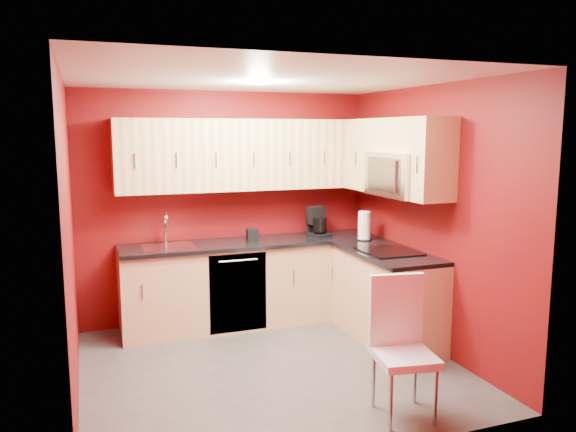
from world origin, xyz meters
TOP-DOWN VIEW (x-y plane):
  - floor at (0.00, 0.00)m, footprint 3.20×3.20m
  - ceiling at (0.00, 0.00)m, footprint 3.20×3.20m
  - wall_back at (0.00, 1.50)m, footprint 3.20×0.00m
  - wall_front at (0.00, -1.50)m, footprint 3.20×0.00m
  - wall_left at (-1.60, 0.00)m, footprint 0.00×3.00m
  - wall_right at (1.60, 0.00)m, footprint 0.00×3.00m
  - base_cabinets_back at (0.20, 1.20)m, footprint 2.80×0.60m
  - base_cabinets_right at (1.30, 0.25)m, footprint 0.60×1.30m
  - countertop_back at (0.20, 1.19)m, footprint 2.80×0.63m
  - countertop_right at (1.29, 0.23)m, footprint 0.63×1.27m
  - upper_cabinets_back at (0.20, 1.32)m, footprint 2.80×0.35m
  - upper_cabinets_right at (1.42, 0.44)m, footprint 0.35×1.55m
  - microwave at (1.39, 0.20)m, footprint 0.42×0.76m
  - cooktop at (1.28, 0.20)m, footprint 0.50×0.55m
  - sink at (-0.70, 1.20)m, footprint 0.52×0.42m
  - dishwasher_front at (-0.05, 0.91)m, footprint 0.60×0.02m
  - downlight at (0.00, 0.30)m, footprint 0.20×0.20m
  - coffee_maker at (0.98, 1.21)m, footprint 0.26×0.31m
  - napkin_holder at (0.20, 1.21)m, footprint 0.13×0.13m
  - paper_towel at (1.34, 0.83)m, footprint 0.19×0.19m
  - dining_chair at (0.64, -1.15)m, footprint 0.48×0.49m

SIDE VIEW (x-z plane):
  - floor at x=0.00m, z-range 0.00..0.00m
  - base_cabinets_back at x=0.20m, z-range 0.00..0.87m
  - base_cabinets_right at x=1.30m, z-range 0.00..0.87m
  - dishwasher_front at x=-0.05m, z-range 0.03..0.84m
  - dining_chair at x=0.64m, z-range 0.00..1.02m
  - countertop_back at x=0.20m, z-range 0.87..0.91m
  - countertop_right at x=1.29m, z-range 0.87..0.91m
  - cooktop at x=1.28m, z-range 0.91..0.92m
  - sink at x=-0.70m, z-range 0.77..1.12m
  - napkin_holder at x=0.20m, z-range 0.91..1.04m
  - paper_towel at x=1.34m, z-range 0.91..1.22m
  - coffee_maker at x=0.98m, z-range 0.91..1.24m
  - wall_back at x=0.00m, z-range -0.35..2.85m
  - wall_front at x=0.00m, z-range -0.35..2.85m
  - wall_left at x=-1.60m, z-range -0.25..2.75m
  - wall_right at x=1.60m, z-range -0.25..2.75m
  - microwave at x=1.39m, z-range 1.45..1.87m
  - upper_cabinets_back at x=0.20m, z-range 1.45..2.20m
  - upper_cabinets_right at x=1.42m, z-range 1.51..2.26m
  - downlight at x=0.00m, z-range 2.48..2.49m
  - ceiling at x=0.00m, z-range 2.50..2.50m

